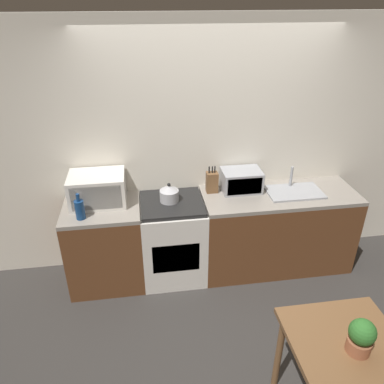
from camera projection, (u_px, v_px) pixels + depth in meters
ground_plane at (229, 325)px, 3.50m from camera, size 16.00×16.00×0.00m
wall_back at (209, 149)px, 3.89m from camera, size 10.00×0.06×2.60m
counter_left_run at (106, 245)px, 3.85m from camera, size 0.74×0.62×0.90m
counter_right_run at (276, 230)px, 4.09m from camera, size 1.62×0.62×0.90m
stove_range at (173, 239)px, 3.94m from camera, size 0.65×0.62×0.90m
kettle at (169, 193)px, 3.70m from camera, size 0.19×0.19×0.20m
microwave at (98, 189)px, 3.64m from camera, size 0.53×0.39×0.30m
bottle at (80, 209)px, 3.41m from camera, size 0.09×0.09×0.26m
knife_block at (212, 182)px, 3.86m from camera, size 0.12×0.09×0.29m
toaster_oven at (241, 181)px, 3.89m from camera, size 0.41×0.29×0.23m
sink_basin at (294, 191)px, 3.89m from camera, size 0.57×0.35×0.24m
dining_table at (344, 355)px, 2.45m from camera, size 0.73×0.71×0.77m
potted_plant at (361, 336)px, 2.28m from camera, size 0.16×0.16×0.25m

